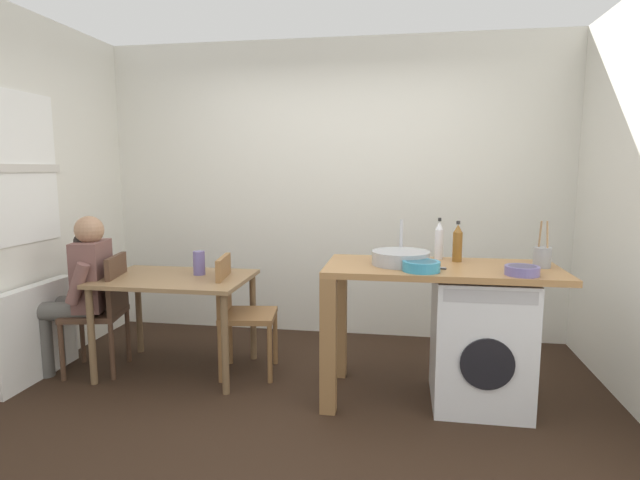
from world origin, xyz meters
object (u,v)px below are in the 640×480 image
Objects in this scene: bottle_tall_green at (439,240)px; bottle_squat_brown at (457,243)px; chair_opposite at (238,308)px; seated_person at (81,286)px; washing_machine at (480,340)px; vase at (199,263)px; colander at (522,270)px; chair_person_seat at (104,306)px; dining_table at (176,289)px; mixing_bowl at (421,266)px; utensil_crock at (542,257)px.

bottle_tall_green reaches higher than bottle_squat_brown.
seated_person is at bearing -90.46° from chair_opposite.
bottle_squat_brown is (-0.15, 0.18, 0.62)m from washing_machine.
vase reaches higher than washing_machine.
vase is (-1.79, 0.03, -0.22)m from bottle_tall_green.
colander is at bearing 68.80° from chair_opposite.
chair_person_seat is at bearing -91.16° from chair_opposite.
colander reaches higher than vase.
chair_opposite is at bearing -95.23° from chair_person_seat.
seated_person is (-0.16, -0.03, 0.16)m from chair_person_seat.
dining_table is 6.03× the size of vase.
dining_table is 1.22× the size of chair_opposite.
chair_person_seat is at bearing 173.74° from colander.
chair_opposite is at bearing 162.18° from mixing_bowl.
dining_table is 2.44m from colander.
dining_table is 1.98m from bottle_tall_green.
bottle_tall_green is 1.25× the size of mixing_bowl.
bottle_squat_brown is (2.05, -0.01, 0.40)m from dining_table.
colander is at bearing -49.71° from bottle_squat_brown.
chair_person_seat is 3.15m from utensil_crock.
chair_person_seat is at bearing -165.19° from vase.
vase is (0.85, 0.22, 0.16)m from seated_person.
bottle_tall_green is at bearing 83.11° from chair_opposite.
colander is at bearing -49.26° from washing_machine.
vase is at bearing 179.02° from bottle_tall_green.
chair_opposite is 2.01m from colander.
bottle_squat_brown is 0.46m from mixing_bowl.
seated_person is at bearing 90.00° from chair_person_seat.
vase is at bearing 163.59° from mixing_bowl.
colander is 1.10× the size of vase.
bottle_squat_brown reaches higher than chair_opposite.
chair_person_seat is 4.50× the size of colander.
bottle_squat_brown reaches higher than vase.
chair_opposite is 0.75× the size of seated_person.
chair_person_seat reaches higher than washing_machine.
dining_table is at bearing -92.61° from seated_person.
seated_person is at bearing -177.78° from bottle_squat_brown.
bottle_tall_green is 0.96× the size of utensil_crock.
seated_person reaches higher than chair_person_seat.
washing_machine reaches higher than dining_table.
chair_opposite is at bearing 175.20° from utensil_crock.
utensil_crock is (0.63, -0.21, -0.06)m from bottle_tall_green.
seated_person is 0.90m from vase.
seated_person is at bearing 173.90° from mixing_bowl.
mixing_bowl is 1.26× the size of vase.
bottle_tall_green is 0.67m from utensil_crock.
mixing_bowl is at bearing -161.93° from utensil_crock.
bottle_tall_green is at bearing 133.49° from colander.
washing_machine is at bearing -104.30° from chair_person_seat.
bottle_tall_green is (1.94, 0.07, 0.41)m from dining_table.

